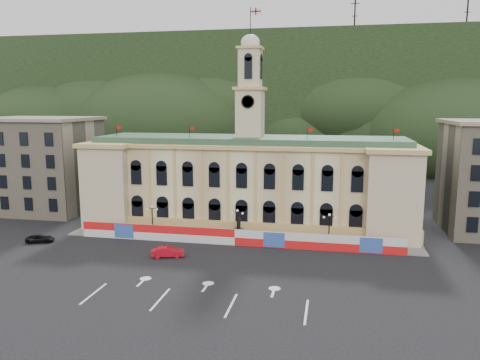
% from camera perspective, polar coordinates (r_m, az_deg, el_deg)
% --- Properties ---
extents(ground, '(260.00, 260.00, 0.00)m').
position_cam_1_polar(ground, '(58.03, -3.76, -12.28)').
color(ground, black).
rests_on(ground, ground).
extents(lane_markings, '(26.00, 10.00, 0.02)m').
position_cam_1_polar(lane_markings, '(53.59, -5.18, -14.19)').
color(lane_markings, white).
rests_on(lane_markings, ground).
extents(hill_ridge, '(230.00, 80.00, 64.00)m').
position_cam_1_polar(hill_ridge, '(174.62, 6.68, 8.70)').
color(hill_ridge, black).
rests_on(hill_ridge, ground).
extents(city_hall, '(56.20, 17.60, 37.10)m').
position_cam_1_polar(city_hall, '(82.05, 1.17, -0.12)').
color(city_hall, beige).
rests_on(city_hall, ground).
extents(side_building_left, '(21.00, 17.00, 18.60)m').
position_cam_1_polar(side_building_left, '(101.47, -23.14, 1.80)').
color(side_building_left, tan).
rests_on(side_building_left, ground).
extents(hoarding_fence, '(50.00, 0.44, 2.50)m').
position_cam_1_polar(hoarding_fence, '(71.48, -0.58, -6.99)').
color(hoarding_fence, red).
rests_on(hoarding_fence, ground).
extents(pavement, '(56.00, 5.50, 0.16)m').
position_cam_1_polar(pavement, '(74.34, -0.20, -7.28)').
color(pavement, slate).
rests_on(pavement, ground).
extents(statue, '(1.40, 1.40, 3.72)m').
position_cam_1_polar(statue, '(74.27, -0.16, -6.41)').
color(statue, '#595651').
rests_on(statue, ground).
extents(lamp_left, '(1.96, 0.44, 5.15)m').
position_cam_1_polar(lamp_left, '(76.78, -10.64, -4.59)').
color(lamp_left, black).
rests_on(lamp_left, ground).
extents(lamp_center, '(1.96, 0.44, 5.15)m').
position_cam_1_polar(lamp_center, '(72.83, -0.32, -5.19)').
color(lamp_center, black).
rests_on(lamp_center, ground).
extents(lamp_right, '(1.96, 0.44, 5.15)m').
position_cam_1_polar(lamp_right, '(71.44, 10.81, -5.65)').
color(lamp_right, black).
rests_on(lamp_right, ground).
extents(red_sedan, '(4.18, 5.48, 1.51)m').
position_cam_1_polar(red_sedan, '(67.17, -8.80, -8.63)').
color(red_sedan, '#B70D1C').
rests_on(red_sedan, ground).
extents(black_suv, '(4.69, 5.45, 1.16)m').
position_cam_1_polar(black_suv, '(79.42, -23.19, -6.59)').
color(black_suv, black).
rests_on(black_suv, ground).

